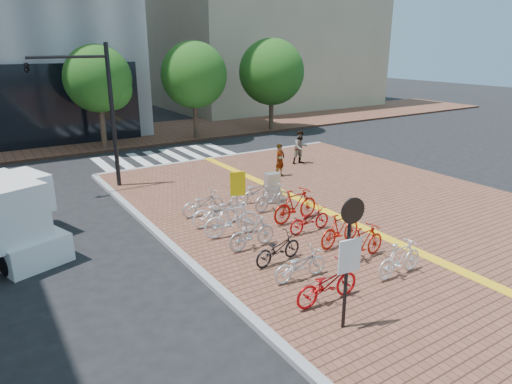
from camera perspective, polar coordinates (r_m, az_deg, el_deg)
ground at (r=14.47m, az=8.46°, el=-7.01°), size 120.00×120.00×0.00m
kerb_north at (r=25.48m, az=-4.13°, el=4.35°), size 14.00×0.25×0.15m
far_sidewalk at (r=32.57m, az=-16.54°, el=6.66°), size 70.00×8.00×0.15m
building_beige at (r=49.71m, az=0.02°, el=21.39°), size 20.00×18.00×18.00m
crosswalk at (r=26.24m, az=-11.05°, el=4.31°), size 7.50×4.00×0.01m
street_trees at (r=30.60m, az=-5.90°, el=14.23°), size 16.20×4.60×6.35m
bike_0 at (r=11.22m, az=8.89°, el=-11.27°), size 1.83×0.66×0.96m
bike_1 at (r=12.15m, az=5.54°, el=-9.01°), size 1.63×0.63×0.84m
bike_2 at (r=12.98m, az=2.77°, el=-7.08°), size 1.67×0.76×0.85m
bike_3 at (r=13.81m, az=-0.48°, el=-5.12°), size 1.67×0.54×0.99m
bike_4 at (r=14.67m, az=-3.04°, el=-3.39°), size 1.96×0.74×1.15m
bike_5 at (r=15.61m, az=-4.73°, el=-2.34°), size 1.96×0.74×1.02m
bike_6 at (r=16.62m, az=-6.66°, el=-1.36°), size 1.74×0.74×0.89m
bike_7 at (r=12.82m, az=17.55°, el=-7.96°), size 1.64×0.49×0.98m
bike_8 at (r=13.47m, az=13.33°, el=-6.18°), size 1.75×0.66×1.03m
bike_9 at (r=14.24m, az=10.50°, el=-4.57°), size 1.82×0.75×1.06m
bike_10 at (r=15.13m, az=6.70°, el=-3.42°), size 1.64×0.60×0.85m
bike_11 at (r=15.92m, az=4.97°, el=-1.65°), size 1.99×0.71×1.17m
bike_12 at (r=16.96m, az=2.07°, el=-0.64°), size 1.70×0.63×1.00m
bike_13 at (r=17.77m, az=-0.07°, el=0.16°), size 1.88×0.84×0.95m
pedestrian_a at (r=21.35m, az=3.02°, el=4.00°), size 0.62×0.48×1.52m
pedestrian_b at (r=23.70m, az=5.58°, el=5.59°), size 0.88×0.71×1.72m
utility_box at (r=17.79m, az=2.03°, el=0.54°), size 0.58×0.46×1.17m
yellow_sign at (r=15.21m, az=-2.37°, el=0.40°), size 0.51×0.22×1.92m
notice_sign at (r=9.67m, az=11.59°, el=-6.93°), size 0.56×0.16×3.02m
traffic_light_pole at (r=19.89m, az=-21.69°, el=11.64°), size 3.22×1.24×6.00m
box_truck at (r=15.60m, az=-28.67°, el=-2.71°), size 3.07×4.56×2.43m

